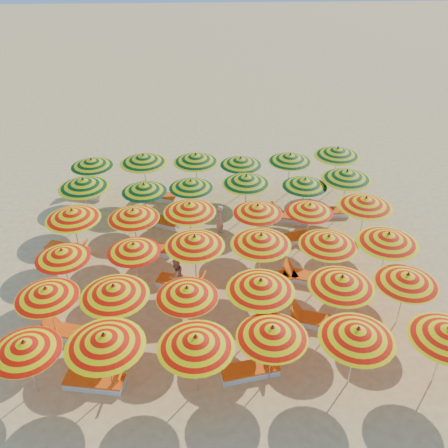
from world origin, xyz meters
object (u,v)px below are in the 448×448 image
(lounger_2, at_px, (72,333))
(umbrella_27, at_px, (246,180))
(lounger_6, at_px, (306,277))
(lounger_13, at_px, (84,194))
(umbrella_4, at_px, (358,334))
(umbrella_8, at_px, (187,292))
(umbrella_24, at_px, (83,183))
(umbrella_12, at_px, (62,254))
(umbrella_16, at_px, (329,240))
(lounger_14, at_px, (158,196))
(umbrella_17, at_px, (388,238))
(umbrella_18, at_px, (72,214))
(umbrella_22, at_px, (310,208))
(umbrella_34, at_px, (290,158))
(umbrella_20, at_px, (190,208))
(umbrella_29, at_px, (347,175))
(umbrella_32, at_px, (196,158))
(lounger_10, at_px, (159,221))
(umbrella_21, at_px, (258,209))
(umbrella_15, at_px, (261,239))
(lounger_8, at_px, (153,248))
(umbrella_23, at_px, (366,202))
(umbrella_30, at_px, (92,163))
(umbrella_13, at_px, (134,248))
(umbrella_3, at_px, (272,332))
(lounger_5, at_px, (273,279))
(umbrella_5, at_px, (448,333))
(umbrella_2, at_px, (196,342))
(lounger_7, at_px, (68,250))
(umbrella_14, at_px, (195,241))
(lounger_9, at_px, (291,239))
(umbrella_25, at_px, (144,188))
(umbrella_0, at_px, (25,346))
(umbrella_26, at_px, (191,184))
(umbrella_11, at_px, (407,279))
(umbrella_28, at_px, (305,183))
(lounger_0, at_px, (96,382))
(umbrella_19, at_px, (133,214))
(umbrella_31, at_px, (143,159))
(umbrella_33, at_px, (241,161))
(lounger_3, at_px, (315,321))
(lounger_11, at_px, (288,217))
(umbrella_7, at_px, (114,291))
(umbrella_10, at_px, (342,281))
(lounger_4, at_px, (182,283))

(lounger_2, bearing_deg, umbrella_27, -116.88)
(lounger_6, distance_m, lounger_13, 11.35)
(umbrella_4, relative_size, umbrella_8, 1.06)
(umbrella_24, bearing_deg, umbrella_12, -88.71)
(umbrella_16, bearing_deg, lounger_14, 134.20)
(umbrella_17, height_order, umbrella_18, umbrella_17)
(umbrella_16, xyz_separation_m, lounger_14, (-6.32, 6.50, -1.74))
(umbrella_22, height_order, umbrella_34, umbrella_34)
(umbrella_20, height_order, umbrella_29, umbrella_29)
(umbrella_32, relative_size, lounger_10, 1.45)
(lounger_13, bearing_deg, umbrella_21, 164.11)
(umbrella_15, relative_size, lounger_8, 1.49)
(umbrella_8, bearing_deg, umbrella_32, 88.11)
(umbrella_23, distance_m, umbrella_30, 11.99)
(umbrella_13, bearing_deg, lounger_6, 0.41)
(umbrella_3, height_order, umbrella_17, umbrella_17)
(umbrella_34, bearing_deg, lounger_5, -103.55)
(umbrella_13, relative_size, lounger_2, 1.09)
(umbrella_5, bearing_deg, umbrella_30, 135.21)
(umbrella_15, height_order, umbrella_24, same)
(umbrella_2, xyz_separation_m, umbrella_34, (4.31, 11.18, -0.09))
(lounger_7, bearing_deg, umbrella_23, 21.15)
(umbrella_14, distance_m, lounger_9, 4.91)
(umbrella_25, bearing_deg, umbrella_8, -74.52)
(umbrella_4, bearing_deg, umbrella_17, 62.46)
(umbrella_0, relative_size, umbrella_26, 1.05)
(umbrella_11, bearing_deg, umbrella_15, 152.88)
(umbrella_23, bearing_deg, lounger_10, 166.81)
(umbrella_15, relative_size, umbrella_28, 1.14)
(umbrella_5, bearing_deg, umbrella_16, 116.01)
(lounger_0, bearing_deg, umbrella_19, 94.75)
(umbrella_2, bearing_deg, umbrella_31, 101.70)
(umbrella_19, height_order, umbrella_32, umbrella_32)
(lounger_5, relative_size, lounger_13, 1.00)
(umbrella_30, distance_m, lounger_13, 1.73)
(umbrella_12, distance_m, umbrella_33, 9.35)
(umbrella_13, relative_size, umbrella_31, 0.73)
(umbrella_12, height_order, umbrella_25, umbrella_25)
(umbrella_14, relative_size, umbrella_33, 1.12)
(lounger_3, bearing_deg, lounger_11, -72.34)
(umbrella_7, bearing_deg, umbrella_33, 63.48)
(umbrella_10, distance_m, umbrella_30, 12.78)
(umbrella_18, bearing_deg, umbrella_14, -23.70)
(umbrella_4, xyz_separation_m, umbrella_23, (2.22, 6.83, 0.02))
(umbrella_28, xyz_separation_m, lounger_5, (-1.84, -4.31, -1.60))
(umbrella_28, distance_m, umbrella_32, 5.05)
(umbrella_17, bearing_deg, umbrella_8, -161.97)
(umbrella_28, relative_size, lounger_2, 1.30)
(umbrella_27, bearing_deg, umbrella_28, -3.06)
(umbrella_14, relative_size, lounger_4, 1.22)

